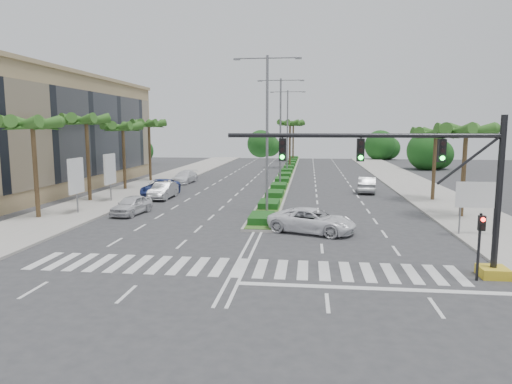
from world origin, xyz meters
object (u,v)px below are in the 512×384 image
car_parked_b (163,191)px  car_right (367,185)px  car_parked_d (185,177)px  car_parked_a (132,205)px  car_crossing (312,221)px  car_parked_c (161,188)px

car_parked_b → car_right: bearing=19.0°
car_parked_d → car_right: (21.02, -5.80, 0.09)m
car_parked_d → car_right: bearing=-10.2°
car_parked_d → car_parked_a: bearing=-80.8°
car_parked_a → car_right: bearing=44.3°
car_parked_a → car_right: (19.59, 14.54, 0.09)m
car_parked_a → car_crossing: car_crossing is taller
car_parked_b → car_parked_d: (-1.33, 12.37, -0.04)m
car_parked_c → car_parked_d: (-0.52, 10.67, -0.08)m
car_parked_d → car_crossing: (15.28, -24.97, 0.04)m
car_right → car_parked_b: bearing=26.1°
car_right → car_crossing: bearing=81.0°
car_parked_b → car_right: (19.68, 6.57, 0.05)m
car_crossing → car_right: bearing=3.0°
car_parked_c → car_crossing: size_ratio=1.05×
car_crossing → car_right: size_ratio=1.12×
car_parked_a → car_parked_d: (-1.42, 20.35, -0.00)m
car_parked_b → car_crossing: 18.79m
car_parked_c → car_parked_d: car_parked_c is taller
car_parked_b → car_crossing: bearing=-41.6°
car_parked_b → car_parked_d: bearing=96.7°
car_parked_c → car_right: car_right is taller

